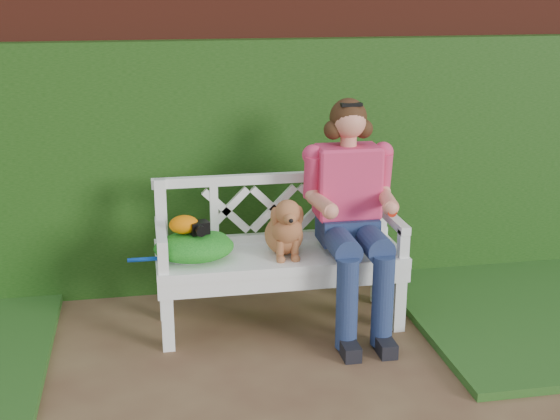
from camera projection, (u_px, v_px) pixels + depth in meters
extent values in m
plane|color=brown|center=(262.00, 414.00, 3.72)|extent=(60.00, 60.00, 0.00)
cube|color=#5B2115|center=(217.00, 126.00, 5.18)|extent=(10.00, 0.30, 2.20)
cube|color=#295118|center=(221.00, 168.00, 5.05)|extent=(10.00, 0.18, 1.70)
cube|color=black|center=(199.00, 228.00, 4.38)|extent=(0.13, 0.11, 0.07)
ellipsoid|color=orange|center=(184.00, 225.00, 4.38)|extent=(0.18, 0.14, 0.11)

